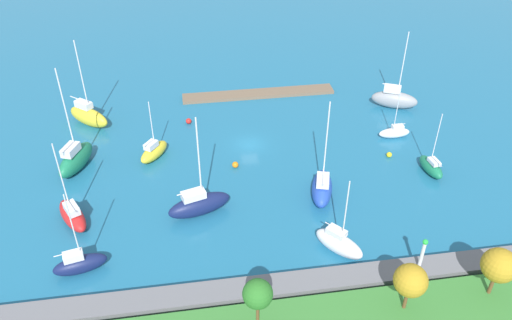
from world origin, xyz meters
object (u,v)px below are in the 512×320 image
sailboat_gray_far_north (394,99)px  pier_dock (258,94)px  sailboat_red_west_end (72,215)px  sailboat_white_lone_south (339,243)px  harbor_beacon (423,251)px  sailboat_yellow_by_breakwater (88,116)px  mooring_buoy_red (189,121)px  park_tree_midwest (411,281)px  sailboat_navy_lone_north (199,204)px  sailboat_yellow_off_beacon (154,151)px  sailboat_green_outer_mooring (76,159)px  park_tree_mideast (499,265)px  sailboat_white_near_pier (395,132)px  sailboat_blue_east_end (322,188)px  sailboat_navy_far_south (80,264)px  mooring_buoy_yellow (389,155)px  park_tree_east (258,294)px  mooring_buoy_orange (235,165)px  sailboat_green_center_basin (431,167)px

sailboat_gray_far_north → pier_dock: bearing=-174.7°
sailboat_red_west_end → sailboat_white_lone_south: (-29.11, 9.20, 0.09)m
harbor_beacon → sailboat_yellow_by_breakwater: size_ratio=0.27×
mooring_buoy_red → park_tree_midwest: bearing=115.3°
pier_dock → sailboat_navy_lone_north: size_ratio=1.95×
sailboat_yellow_off_beacon → sailboat_green_outer_mooring: (10.17, 0.99, 0.53)m
park_tree_mideast → sailboat_white_near_pier: sailboat_white_near_pier is taller
park_tree_mideast → sailboat_blue_east_end: bearing=-57.5°
mooring_buoy_red → sailboat_blue_east_end: bearing=127.3°
pier_dock → sailboat_white_lone_south: bearing=94.3°
sailboat_white_near_pier → sailboat_navy_far_south: size_ratio=0.72×
park_tree_midwest → mooring_buoy_yellow: bearing=-108.6°
pier_dock → park_tree_east: 47.59m
sailboat_gray_far_north → mooring_buoy_yellow: (5.86, 13.49, -1.18)m
mooring_buoy_orange → pier_dock: bearing=-107.4°
sailboat_green_outer_mooring → mooring_buoy_yellow: bearing=-73.5°
harbor_beacon → mooring_buoy_orange: (16.34, -21.81, -2.96)m
park_tree_east → sailboat_white_lone_south: sailboat_white_lone_south is taller
harbor_beacon → sailboat_green_center_basin: bearing=-118.5°
sailboat_green_outer_mooring → sailboat_navy_lone_north: (-15.66, 11.68, -0.18)m
park_tree_east → sailboat_yellow_off_beacon: size_ratio=0.65×
sailboat_gray_far_north → sailboat_yellow_by_breakwater: (47.94, -1.79, 0.06)m
harbor_beacon → mooring_buoy_red: size_ratio=4.33×
harbor_beacon → sailboat_gray_far_north: sailboat_gray_far_north is taller
sailboat_yellow_off_beacon → sailboat_blue_east_end: (-20.64, 11.79, 0.32)m
sailboat_red_west_end → sailboat_yellow_off_beacon: bearing=-64.9°
sailboat_white_near_pier → park_tree_mideast: bearing=85.0°
park_tree_midwest → sailboat_green_outer_mooring: 44.90m
sailboat_navy_far_south → harbor_beacon: bearing=-22.7°
sailboat_white_near_pier → park_tree_east: bearing=50.3°
sailboat_yellow_off_beacon → sailboat_blue_east_end: size_ratio=0.66×
sailboat_navy_lone_north → sailboat_red_west_end: (14.58, -0.65, -0.30)m
park_tree_east → sailboat_red_west_end: sailboat_red_west_end is taller
sailboat_green_center_basin → mooring_buoy_red: sailboat_green_center_basin is taller
park_tree_midwest → sailboat_white_near_pier: size_ratio=0.71×
sailboat_gray_far_north → sailboat_navy_far_south: (45.32, 28.72, -0.43)m
pier_dock → park_tree_midwest: bearing=97.7°
harbor_beacon → sailboat_white_near_pier: size_ratio=0.51×
park_tree_east → sailboat_navy_lone_north: (4.23, -17.71, -4.12)m
mooring_buoy_orange → sailboat_yellow_off_beacon: bearing=-20.0°
sailboat_blue_east_end → sailboat_navy_far_south: 29.08m
park_tree_mideast → sailboat_navy_lone_north: 32.16m
park_tree_mideast → sailboat_navy_lone_north: bearing=-33.0°
harbor_beacon → sailboat_green_outer_mooring: size_ratio=0.26×
sailboat_white_lone_south → sailboat_navy_far_south: sailboat_navy_far_south is taller
sailboat_navy_far_south → mooring_buoy_yellow: bearing=8.0°
park_tree_east → sailboat_gray_far_north: sailboat_gray_far_north is taller
park_tree_midwest → sailboat_white_near_pier: 32.86m
sailboat_gray_far_north → sailboat_red_west_end: bearing=-131.0°
sailboat_yellow_by_breakwater → mooring_buoy_red: size_ratio=15.83×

